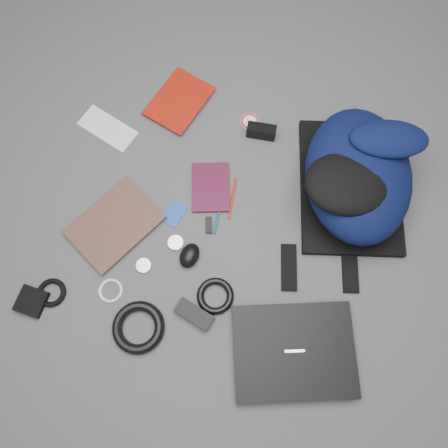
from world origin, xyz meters
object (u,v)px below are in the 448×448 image
at_px(backpack, 358,175).
at_px(mouse, 190,256).
at_px(textbook_red, 160,90).
at_px(compact_camera, 261,131).
at_px(dvd_case, 211,187).
at_px(power_brick, 194,314).
at_px(laptop, 294,351).
at_px(pouch, 32,301).
at_px(comic_book, 95,204).

height_order(backpack, mouse, backpack).
bearing_deg(textbook_red, compact_camera, 6.62).
xyz_separation_m(backpack, mouse, (-0.42, -0.46, -0.09)).
relative_size(dvd_case, power_brick, 1.49).
bearing_deg(power_brick, mouse, 127.41).
xyz_separation_m(laptop, dvd_case, (-0.47, 0.42, -0.01)).
bearing_deg(power_brick, backpack, 71.20).
distance_m(backpack, compact_camera, 0.39).
height_order(backpack, textbook_red, backpack).
relative_size(laptop, textbook_red, 1.57).
distance_m(dvd_case, pouch, 0.72).
xyz_separation_m(textbook_red, compact_camera, (0.43, -0.02, 0.02)).
relative_size(laptop, dvd_case, 2.03).
distance_m(textbook_red, comic_book, 0.51).
bearing_deg(backpack, mouse, -153.81).
xyz_separation_m(comic_book, power_brick, (0.48, -0.21, 0.00)).
bearing_deg(backpack, dvd_case, -178.01).
bearing_deg(mouse, laptop, -19.42).
relative_size(laptop, power_brick, 3.02).
bearing_deg(compact_camera, pouch, -130.74).
bearing_deg(dvd_case, compact_camera, 47.90).
bearing_deg(textbook_red, power_brick, -47.46).
distance_m(dvd_case, power_brick, 0.45).
bearing_deg(dvd_case, laptop, -65.78).
xyz_separation_m(textbook_red, pouch, (-0.04, -0.90, -0.00)).
relative_size(comic_book, mouse, 3.33).
bearing_deg(dvd_case, textbook_red, 115.51).
distance_m(dvd_case, compact_camera, 0.28).
bearing_deg(power_brick, compact_camera, 102.19).
bearing_deg(power_brick, laptop, 11.79).
relative_size(textbook_red, compact_camera, 2.28).
xyz_separation_m(mouse, power_brick, (0.09, -0.17, -0.01)).
bearing_deg(textbook_red, laptop, -31.56).
distance_m(dvd_case, mouse, 0.27).
bearing_deg(backpack, comic_book, -173.90).
distance_m(laptop, mouse, 0.46).
height_order(mouse, pouch, mouse).
xyz_separation_m(comic_book, pouch, (-0.03, -0.38, 0.00)).
distance_m(backpack, dvd_case, 0.51).
relative_size(backpack, textbook_red, 2.27).
xyz_separation_m(comic_book, dvd_case, (0.35, 0.22, -0.00)).
xyz_separation_m(dvd_case, pouch, (-0.38, -0.61, 0.00)).
distance_m(compact_camera, mouse, 0.53).
relative_size(power_brick, pouch, 1.40).
xyz_separation_m(laptop, comic_book, (-0.82, 0.19, -0.01)).
bearing_deg(laptop, comic_book, 141.30).
distance_m(mouse, pouch, 0.54).
relative_size(dvd_case, compact_camera, 1.76).
bearing_deg(comic_book, pouch, -72.56).
relative_size(mouse, pouch, 0.99).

